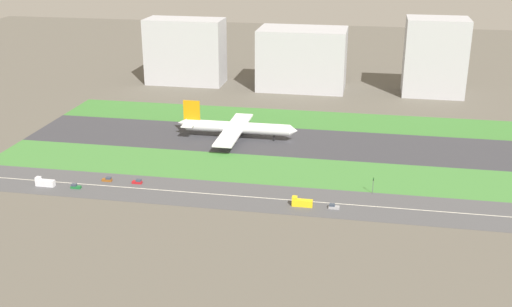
% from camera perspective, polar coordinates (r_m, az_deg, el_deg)
% --- Properties ---
extents(ground_plane, '(800.00, 800.00, 0.00)m').
position_cam_1_polar(ground_plane, '(330.74, 3.06, 1.06)').
color(ground_plane, '#5B564C').
extents(runway, '(280.00, 46.00, 0.10)m').
position_cam_1_polar(runway, '(330.72, 3.06, 1.07)').
color(runway, '#38383D').
rests_on(runway, ground_plane).
extents(grass_median_north, '(280.00, 36.00, 0.10)m').
position_cam_1_polar(grass_median_north, '(369.39, 3.92, 3.14)').
color(grass_median_north, '#3D7A33').
rests_on(grass_median_north, ground_plane).
extents(grass_median_south, '(280.00, 36.00, 0.10)m').
position_cam_1_polar(grass_median_south, '(292.68, 1.99, -1.53)').
color(grass_median_south, '#427F38').
rests_on(grass_median_south, ground_plane).
extents(highway, '(280.00, 28.00, 0.10)m').
position_cam_1_polar(highway, '(263.62, 0.93, -4.08)').
color(highway, '#4C4C4F').
rests_on(highway, ground_plane).
extents(highway_centerline, '(266.00, 0.50, 0.01)m').
position_cam_1_polar(highway_centerline, '(263.59, 0.93, -4.07)').
color(highway_centerline, silver).
rests_on(highway_centerline, highway).
extents(airliner, '(65.00, 56.00, 19.70)m').
position_cam_1_polar(airliner, '(333.61, -1.96, 2.38)').
color(airliner, white).
rests_on(airliner, runway).
extents(car_1, '(4.40, 1.80, 2.00)m').
position_cam_1_polar(car_1, '(282.50, -10.71, -2.54)').
color(car_1, '#B2191E').
rests_on(car_1, highway).
extents(truck_0, '(8.40, 2.50, 4.00)m').
position_cam_1_polar(truck_0, '(290.01, -18.64, -2.52)').
color(truck_0, silver).
rests_on(truck_0, highway).
extents(car_3, '(4.40, 1.80, 2.00)m').
position_cam_1_polar(car_3, '(283.77, -16.08, -2.90)').
color(car_3, '#19662D').
rests_on(car_3, highway).
extents(truck_1, '(8.40, 2.50, 4.00)m').
position_cam_1_polar(truck_1, '(256.53, 4.16, -4.46)').
color(truck_1, yellow).
rests_on(truck_1, highway).
extents(car_2, '(4.40, 1.80, 2.00)m').
position_cam_1_polar(car_2, '(287.72, -13.34, -2.31)').
color(car_2, brown).
rests_on(car_2, highway).
extents(car_0, '(4.40, 1.80, 2.00)m').
position_cam_1_polar(car_0, '(255.94, 7.05, -4.81)').
color(car_0, '#99999E').
rests_on(car_0, highway).
extents(traffic_light, '(0.36, 0.50, 7.20)m').
position_cam_1_polar(traffic_light, '(270.81, 10.59, -2.78)').
color(traffic_light, '#4C4C51').
rests_on(traffic_light, highway).
extents(terminal_building, '(54.25, 25.12, 45.56)m').
position_cam_1_polar(terminal_building, '(451.45, -6.43, 9.21)').
color(terminal_building, '#B2B2B7').
rests_on(terminal_building, ground_plane).
extents(hangar_building, '(59.23, 36.08, 41.27)m').
position_cam_1_polar(hangar_building, '(435.35, 4.21, 8.58)').
color(hangar_building, '#B2B2B7').
rests_on(hangar_building, ground_plane).
extents(office_tower, '(39.71, 28.49, 50.54)m').
position_cam_1_polar(office_tower, '(433.81, 15.93, 8.44)').
color(office_tower, '#B2B2B7').
rests_on(office_tower, ground_plane).
extents(fuel_tank_west, '(20.86, 20.86, 13.16)m').
position_cam_1_polar(fuel_tank_west, '(483.30, 3.42, 8.07)').
color(fuel_tank_west, silver).
rests_on(fuel_tank_west, ground_plane).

